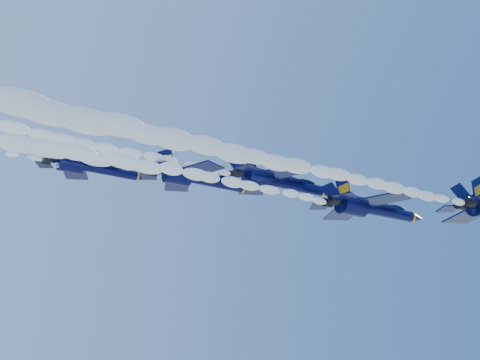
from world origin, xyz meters
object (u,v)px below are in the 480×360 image
jet_second (371,209)px  jet_fourth (199,179)px  jet_third (279,182)px  jet_fifth (93,167)px

jet_second → jet_fourth: jet_fourth is taller
jet_fourth → jet_third: bearing=-10.3°
jet_second → jet_fourth: 24.36m
jet_second → jet_fifth: (-34.52, 17.61, 5.08)m
jet_second → jet_fifth: 39.08m
jet_fourth → jet_fifth: jet_fifth is taller
jet_third → jet_second: bearing=-35.9°
jet_fourth → jet_fifth: size_ratio=1.07×
jet_third → jet_fifth: 26.25m
jet_third → jet_fourth: 12.07m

